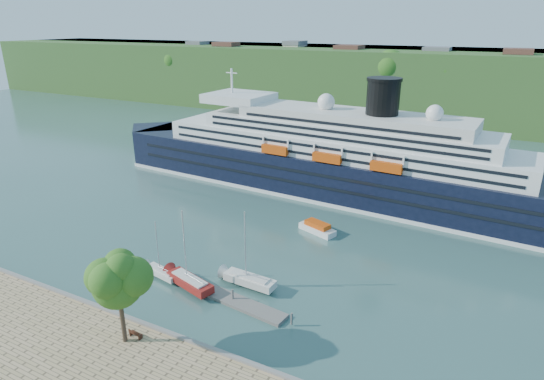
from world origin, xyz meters
The scene contains 11 objects.
ground centered at (0.00, 0.00, 0.00)m, with size 400.00×400.00×0.00m, color #2C4F4A.
far_hillside centered at (0.00, 145.00, 12.00)m, with size 400.00×50.00×24.00m, color #315923.
quay_coping centered at (0.00, -0.20, 1.15)m, with size 220.00×0.50×0.30m, color slate.
cruise_ship centered at (2.98, 52.47, 12.02)m, with size 107.06×15.59×24.04m, color black, non-canonical shape.
park_bench centered at (2.59, -2.30, 1.54)m, with size 1.67×0.69×1.07m, color #4D2416, non-canonical shape.
promenade_tree centered at (1.97, -3.28, 6.84)m, with size 7.05×7.05×11.68m, color #2D6019, non-canonical shape.
floating_pontoon centered at (5.42, 9.83, 0.22)m, with size 19.78×2.42×0.44m, color slate, non-canonical shape.
sailboat_white_near centered at (-4.15, 9.92, 4.04)m, with size 6.26×1.74×8.09m, color silver, non-canonical shape.
sailboat_red centered at (1.05, 9.38, 5.35)m, with size 8.28×2.30×10.69m, color maroon, non-canonical shape.
sailboat_white_far centered at (7.84, 13.45, 5.20)m, with size 8.05×2.23×10.39m, color silver, non-canonical shape.
tender_launch centered at (9.51, 33.36, 0.92)m, with size 6.65×2.27×1.84m, color #C9450B, non-canonical shape.
Camera 1 is at (34.65, -31.84, 33.46)m, focal length 30.00 mm.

